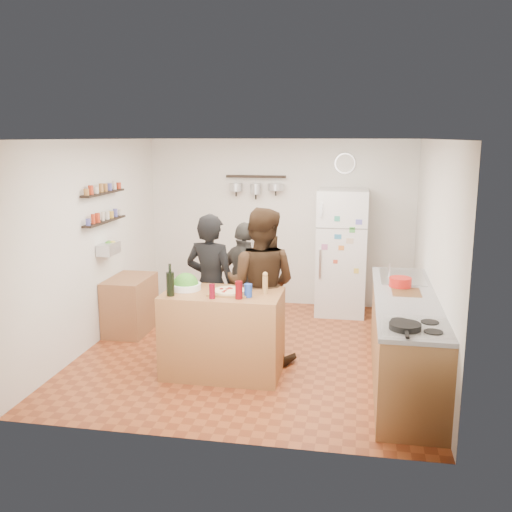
% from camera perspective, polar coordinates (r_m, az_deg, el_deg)
% --- Properties ---
extents(room_shell, '(4.20, 4.20, 4.20)m').
position_cam_1_polar(room_shell, '(6.97, 0.43, 1.28)').
color(room_shell, brown).
rests_on(room_shell, ground).
extents(prep_island, '(1.25, 0.72, 0.91)m').
position_cam_1_polar(prep_island, '(6.20, -3.32, -7.72)').
color(prep_island, brown).
rests_on(prep_island, floor).
extents(pizza_board, '(0.42, 0.34, 0.02)m').
position_cam_1_polar(pizza_board, '(6.02, -2.67, -3.66)').
color(pizza_board, olive).
rests_on(pizza_board, prep_island).
extents(pizza, '(0.34, 0.34, 0.02)m').
position_cam_1_polar(pizza, '(6.01, -2.67, -3.49)').
color(pizza, '#CCBC86').
rests_on(pizza, pizza_board).
extents(salad_bowl, '(0.33, 0.33, 0.07)m').
position_cam_1_polar(salad_bowl, '(6.21, -7.04, -3.04)').
color(salad_bowl, white).
rests_on(salad_bowl, prep_island).
extents(wine_bottle, '(0.08, 0.08, 0.25)m').
position_cam_1_polar(wine_bottle, '(5.96, -8.56, -2.80)').
color(wine_bottle, black).
rests_on(wine_bottle, prep_island).
extents(wine_glass_near, '(0.06, 0.06, 0.15)m').
position_cam_1_polar(wine_glass_near, '(5.83, -4.41, -3.54)').
color(wine_glass_near, '#630816').
rests_on(wine_glass_near, prep_island).
extents(wine_glass_far, '(0.08, 0.08, 0.18)m').
position_cam_1_polar(wine_glass_far, '(5.80, -1.73, -3.42)').
color(wine_glass_far, '#5D080C').
rests_on(wine_glass_far, prep_island).
extents(pepper_mill, '(0.06, 0.06, 0.18)m').
position_cam_1_polar(pepper_mill, '(5.99, 0.92, -2.90)').
color(pepper_mill, '#A67C45').
rests_on(pepper_mill, prep_island).
extents(salt_canister, '(0.08, 0.08, 0.14)m').
position_cam_1_polar(salt_canister, '(5.87, -0.80, -3.48)').
color(salt_canister, '#1C3B9B').
rests_on(salt_canister, prep_island).
extents(person_left, '(0.68, 0.51, 1.68)m').
position_cam_1_polar(person_left, '(6.62, -4.54, -2.96)').
color(person_left, black).
rests_on(person_left, floor).
extents(person_center, '(0.92, 0.75, 1.77)m').
position_cam_1_polar(person_center, '(6.45, 0.45, -2.93)').
color(person_center, black).
rests_on(person_center, floor).
extents(person_back, '(0.96, 0.72, 1.51)m').
position_cam_1_polar(person_back, '(7.07, -1.08, -2.69)').
color(person_back, '#312F2B').
rests_on(person_back, floor).
extents(counter_run, '(0.63, 2.63, 0.90)m').
position_cam_1_polar(counter_run, '(6.20, 14.69, -8.15)').
color(counter_run, '#9E7042').
rests_on(counter_run, floor).
extents(stove_top, '(0.60, 0.62, 0.02)m').
position_cam_1_polar(stove_top, '(5.15, 15.71, -6.91)').
color(stove_top, white).
rests_on(stove_top, counter_run).
extents(skillet, '(0.27, 0.27, 0.05)m').
position_cam_1_polar(skillet, '(5.05, 14.68, -6.81)').
color(skillet, black).
rests_on(skillet, stove_top).
extents(sink, '(0.50, 0.80, 0.03)m').
position_cam_1_polar(sink, '(6.88, 14.39, -2.10)').
color(sink, silver).
rests_on(sink, counter_run).
extents(cutting_board, '(0.30, 0.40, 0.02)m').
position_cam_1_polar(cutting_board, '(6.23, 14.79, -3.60)').
color(cutting_board, brown).
rests_on(cutting_board, counter_run).
extents(red_bowl, '(0.24, 0.24, 0.10)m').
position_cam_1_polar(red_bowl, '(6.43, 14.23, -2.54)').
color(red_bowl, red).
rests_on(red_bowl, counter_run).
extents(fridge, '(0.70, 0.68, 1.80)m').
position_cam_1_polar(fridge, '(8.28, 8.55, 0.37)').
color(fridge, white).
rests_on(fridge, floor).
extents(wall_clock, '(0.30, 0.03, 0.30)m').
position_cam_1_polar(wall_clock, '(8.46, 8.89, 9.14)').
color(wall_clock, silver).
rests_on(wall_clock, back_wall).
extents(spice_shelf_lower, '(0.12, 1.00, 0.02)m').
position_cam_1_polar(spice_shelf_lower, '(7.34, -14.88, 3.39)').
color(spice_shelf_lower, black).
rests_on(spice_shelf_lower, left_wall).
extents(spice_shelf_upper, '(0.12, 1.00, 0.02)m').
position_cam_1_polar(spice_shelf_upper, '(7.30, -15.02, 6.11)').
color(spice_shelf_upper, black).
rests_on(spice_shelf_upper, left_wall).
extents(produce_basket, '(0.18, 0.35, 0.14)m').
position_cam_1_polar(produce_basket, '(7.38, -14.53, 0.70)').
color(produce_basket, silver).
rests_on(produce_basket, left_wall).
extents(side_table, '(0.50, 0.80, 0.73)m').
position_cam_1_polar(side_table, '(7.70, -12.46, -4.77)').
color(side_table, '#915D3D').
rests_on(side_table, floor).
extents(pot_rack, '(0.90, 0.04, 0.04)m').
position_cam_1_polar(pot_rack, '(8.52, -0.02, 7.95)').
color(pot_rack, black).
rests_on(pot_rack, back_wall).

